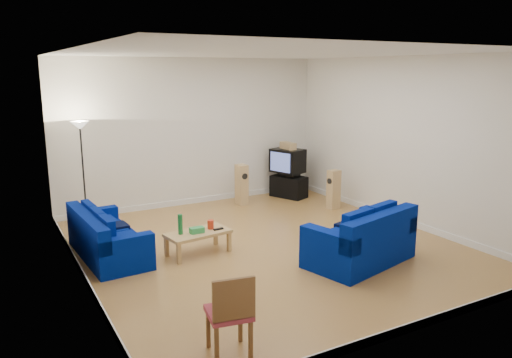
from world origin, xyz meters
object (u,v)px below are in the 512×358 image
tv_stand (289,187)px  television (287,161)px  sofa_three_seat (105,240)px  sofa_loveseat (363,243)px  coffee_table (198,235)px

tv_stand → television: size_ratio=0.96×
sofa_three_seat → sofa_loveseat: bearing=53.5°
sofa_loveseat → television: bearing=59.4°
coffee_table → television: (3.30, 2.49, 0.54)m
coffee_table → sofa_loveseat: bearing=-37.9°
sofa_three_seat → tv_stand: 5.02m
tv_stand → sofa_three_seat: bearing=-91.3°
sofa_three_seat → television: bearing=108.5°
sofa_loveseat → coffee_table: 2.62m
sofa_three_seat → coffee_table: size_ratio=1.81×
coffee_table → television: 4.17m
sofa_loveseat → tv_stand: sofa_loveseat is taller
coffee_table → television: bearing=37.0°
coffee_table → television: size_ratio=1.29×
sofa_loveseat → television: size_ratio=2.25×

